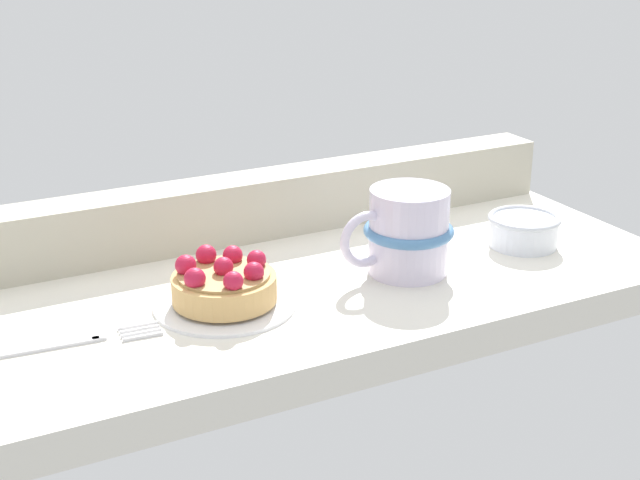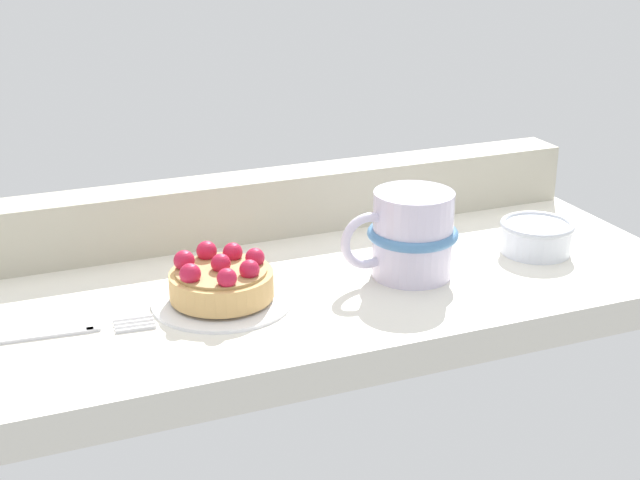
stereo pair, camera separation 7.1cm
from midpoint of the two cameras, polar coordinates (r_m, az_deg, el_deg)
name	(u,v)px [view 2 (the right image)]	position (r cm, az deg, el deg)	size (l,w,h in cm)	color
ground_plane	(288,297)	(89.63, 0.24, -3.62)	(79.73, 32.38, 3.39)	silver
window_rail_back	(244,207)	(99.54, -2.74, 2.06)	(78.14, 5.24, 6.70)	#B2AD99
dessert_plate	(222,300)	(84.52, -3.73, -3.78)	(13.12, 13.12, 0.63)	white
raspberry_tart	(221,280)	(83.72, -3.79, -2.52)	(9.60, 9.60, 4.32)	tan
coffee_mug	(411,234)	(89.54, 7.97, 0.31)	(12.12, 8.94, 8.63)	silver
dessert_fork	(67,331)	(80.59, -13.14, -5.63)	(15.63, 2.89, 0.60)	silver
sugar_bowl	(536,236)	(98.88, 15.40, 0.21)	(7.72, 7.72, 3.35)	silver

